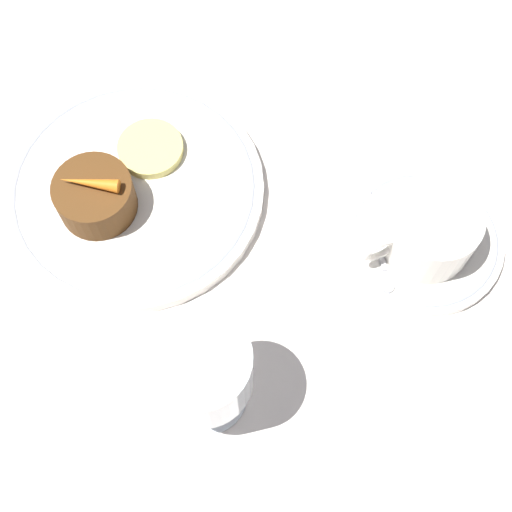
% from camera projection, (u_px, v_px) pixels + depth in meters
% --- Properties ---
extents(ground_plane, '(3.00, 3.00, 0.00)m').
position_uv_depth(ground_plane, '(180.00, 198.00, 0.70)').
color(ground_plane, white).
extents(dinner_plate, '(0.25, 0.25, 0.01)m').
position_uv_depth(dinner_plate, '(135.00, 190.00, 0.69)').
color(dinner_plate, white).
rests_on(dinner_plate, ground_plane).
extents(saucer, '(0.15, 0.15, 0.01)m').
position_uv_depth(saucer, '(424.00, 240.00, 0.67)').
color(saucer, white).
rests_on(saucer, ground_plane).
extents(coffee_cup, '(0.11, 0.09, 0.05)m').
position_uv_depth(coffee_cup, '(430.00, 230.00, 0.64)').
color(coffee_cup, white).
rests_on(coffee_cup, saucer).
extents(spoon, '(0.04, 0.11, 0.00)m').
position_uv_depth(spoon, '(380.00, 251.00, 0.66)').
color(spoon, silver).
rests_on(spoon, saucer).
extents(wine_glass, '(0.08, 0.08, 0.12)m').
position_uv_depth(wine_glass, '(202.00, 371.00, 0.54)').
color(wine_glass, silver).
rests_on(wine_glass, ground_plane).
extents(fork, '(0.04, 0.19, 0.01)m').
position_uv_depth(fork, '(320.00, 148.00, 0.72)').
color(fork, silver).
rests_on(fork, ground_plane).
extents(dessert_cake, '(0.07, 0.07, 0.04)m').
position_uv_depth(dessert_cake, '(95.00, 197.00, 0.66)').
color(dessert_cake, '#563314').
rests_on(dessert_cake, dinner_plate).
extents(carrot_garnish, '(0.05, 0.04, 0.01)m').
position_uv_depth(carrot_garnish, '(89.00, 183.00, 0.64)').
color(carrot_garnish, orange).
rests_on(carrot_garnish, dessert_cake).
extents(pineapple_slice, '(0.06, 0.06, 0.01)m').
position_uv_depth(pineapple_slice, '(150.00, 149.00, 0.70)').
color(pineapple_slice, '#EFE075').
rests_on(pineapple_slice, dinner_plate).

